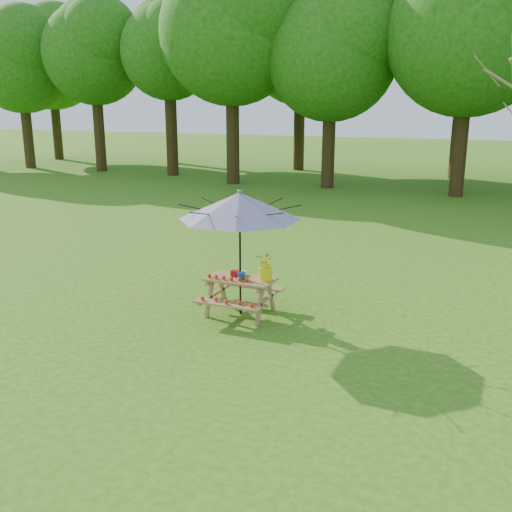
% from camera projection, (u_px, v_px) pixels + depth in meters
% --- Properties ---
extents(picnic_table, '(1.20, 1.32, 0.67)m').
position_uv_depth(picnic_table, '(240.00, 297.00, 10.06)').
color(picnic_table, '#9D6E47').
rests_on(picnic_table, ground).
extents(patio_umbrella, '(2.79, 2.79, 2.25)m').
position_uv_depth(patio_umbrella, '(240.00, 206.00, 9.65)').
color(patio_umbrella, black).
rests_on(patio_umbrella, ground).
extents(produce_bins, '(0.31, 0.37, 0.13)m').
position_uv_depth(produce_bins, '(239.00, 274.00, 10.01)').
color(produce_bins, '#B4100E').
rests_on(produce_bins, picnic_table).
extents(tomatoes_row, '(0.77, 0.13, 0.07)m').
position_uv_depth(tomatoes_row, '(228.00, 278.00, 9.87)').
color(tomatoes_row, '#F23108').
rests_on(tomatoes_row, picnic_table).
extents(flower_bucket, '(0.35, 0.31, 0.51)m').
position_uv_depth(flower_bucket, '(266.00, 265.00, 9.80)').
color(flower_bucket, '#FFF40D').
rests_on(flower_bucket, picnic_table).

